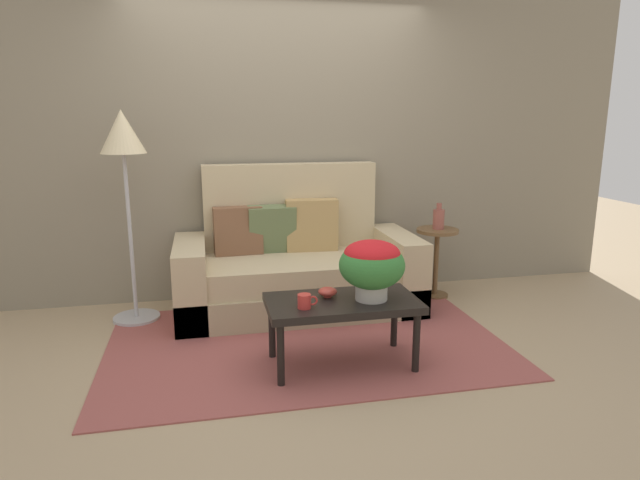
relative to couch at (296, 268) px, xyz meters
The scene contains 11 objects.
ground_plane 0.94m from the couch, 93.69° to the right, with size 14.00×14.00×0.00m, color tan.
wall_back 1.20m from the couch, 96.79° to the left, with size 6.40×0.12×2.89m, color gray.
area_rug 0.83m from the couch, 94.25° to the right, with size 2.74×1.74×0.01m, color #994C47.
couch is the anchor object (origin of this frame).
coffee_table 1.14m from the couch, 84.77° to the right, with size 0.95×0.51×0.44m.
side_table 1.26m from the couch, ahead, with size 0.36×0.36×0.61m.
floor_lamp 1.59m from the couch, behind, with size 0.36×0.36×1.62m.
potted_plant 1.25m from the couch, 76.43° to the right, with size 0.41×0.41×0.38m.
coffee_mug 1.26m from the couch, 97.09° to the right, with size 0.12×0.08×0.09m.
snack_bowl 1.08m from the couch, 88.64° to the right, with size 0.12×0.12×0.06m.
table_vase 1.31m from the couch, ahead, with size 0.10×0.10×0.23m.
Camera 1 is at (-0.67, -3.42, 1.58)m, focal length 30.69 mm.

